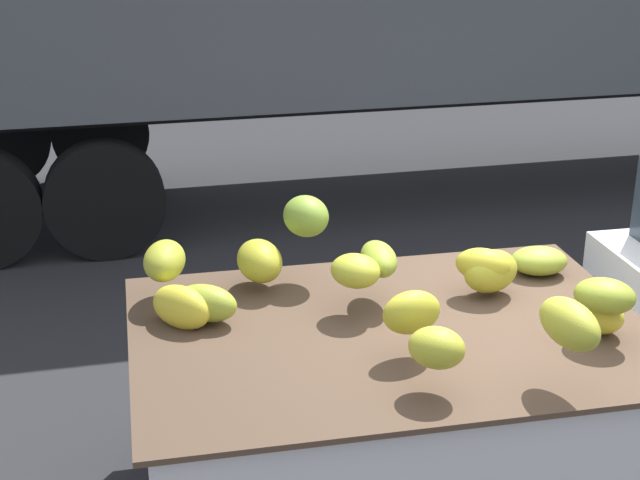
{
  "coord_description": "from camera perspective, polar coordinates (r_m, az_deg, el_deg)",
  "views": [
    {
      "loc": [
        -2.33,
        -4.38,
        3.35
      ],
      "look_at": [
        -1.11,
        0.49,
        1.35
      ],
      "focal_mm": 53.09,
      "sensor_mm": 36.0,
      "label": 1
    }
  ],
  "objects": [
    {
      "name": "curb_strip",
      "position": [
        14.12,
        -4.2,
        8.23
      ],
      "size": [
        80.0,
        0.8,
        0.16
      ],
      "primitive_type": "cube",
      "color": "gray",
      "rests_on": "ground"
    },
    {
      "name": "ground",
      "position": [
        5.99,
        11.86,
        -12.86
      ],
      "size": [
        220.0,
        220.0,
        0.0
      ],
      "primitive_type": "plane",
      "color": "#28282B"
    }
  ]
}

